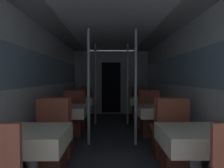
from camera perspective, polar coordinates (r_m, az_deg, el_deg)
name	(u,v)px	position (r m, az deg, el deg)	size (l,w,h in m)	color
wall_left	(45,84)	(4.31, -17.06, -0.12)	(0.05, 8.58, 2.13)	silver
wall_right	(179,84)	(4.33, 17.02, -0.11)	(0.05, 8.58, 2.13)	silver
ceiling_panel	(112,28)	(4.23, 0.03, 14.48)	(2.53, 8.58, 0.07)	white
bulkhead_far	(111,83)	(7.44, -0.24, 0.35)	(2.48, 0.09, 2.13)	#A8A8A3
dining_table_left_0	(32,141)	(2.41, -20.28, -13.78)	(0.71, 0.71, 0.71)	#4C4C51
chair_left_far_0	(49,150)	(3.06, -16.13, -16.31)	(0.45, 0.45, 0.94)	brown
dining_table_left_1	(67,112)	(4.12, -11.71, -7.25)	(0.71, 0.71, 0.71)	#4C4C51
chair_left_near_1	(59,138)	(3.58, -13.66, -13.62)	(0.45, 0.45, 0.94)	brown
chair_left_far_1	(73,122)	(4.77, -10.22, -9.73)	(0.45, 0.45, 0.94)	brown
support_pole_left_1	(89,87)	(4.01, -6.13, -0.75)	(0.05, 0.05, 2.13)	silver
dining_table_left_2	(80,101)	(5.88, -8.30, -4.54)	(0.71, 0.71, 0.71)	#4C4C51
chair_left_near_2	(77,117)	(5.32, -9.20, -8.54)	(0.45, 0.45, 0.94)	brown
chair_left_far_2	(83,109)	(6.53, -7.55, -6.61)	(0.45, 0.45, 0.94)	brown
support_pole_left_2	(95,84)	(5.81, -4.40, 0.01)	(0.05, 0.05, 2.13)	silver
dining_table_right_0	(196,140)	(2.44, 21.12, -13.60)	(0.71, 0.71, 0.71)	#4C4C51
chair_right_far_0	(177,150)	(3.09, 16.61, -16.17)	(0.45, 0.45, 0.94)	brown
dining_table_right_1	(157,112)	(4.13, 11.77, -7.21)	(0.71, 0.71, 0.71)	#4C4C51
chair_right_near_1	(166,138)	(3.60, 13.91, -13.53)	(0.45, 0.45, 0.94)	brown
chair_right_far_1	(151,122)	(4.79, 10.13, -9.69)	(0.45, 0.45, 0.94)	brown
support_pole_right_1	(136,87)	(4.02, 6.22, -0.75)	(0.05, 0.05, 2.13)	silver
dining_table_right_2	(143,101)	(5.89, 8.00, -4.52)	(0.71, 0.71, 0.71)	#4C4C51
chair_right_near_2	(146,117)	(5.33, 9.00, -8.52)	(0.45, 0.45, 0.94)	brown
chair_right_far_2	(139,109)	(6.54, 7.18, -6.60)	(0.45, 0.45, 0.94)	brown
support_pole_right_2	(128,84)	(5.82, 4.12, 0.02)	(0.05, 0.05, 2.13)	silver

